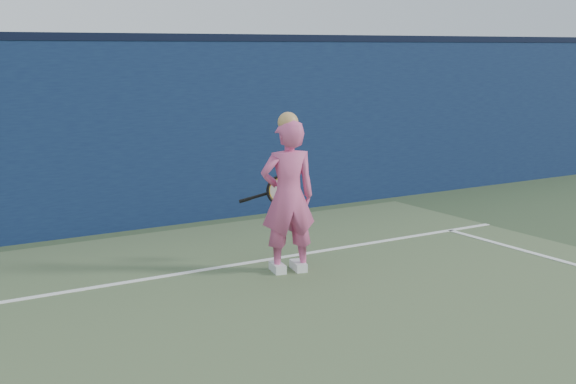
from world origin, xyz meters
TOP-DOWN VIEW (x-y plane):
  - backstop_wall at (0.00, 6.50)m, footprint 24.00×0.40m
  - wall_cap at (0.00, 6.50)m, footprint 24.00×0.42m
  - player at (1.94, 3.49)m, footprint 0.68×0.53m
  - racket at (2.04, 3.88)m, footprint 0.59×0.33m

SIDE VIEW (x-z plane):
  - racket at x=2.04m, z-range 0.65..1.00m
  - player at x=1.94m, z-range -0.03..1.71m
  - backstop_wall at x=0.00m, z-range 0.00..2.50m
  - wall_cap at x=0.00m, z-range 2.50..2.60m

